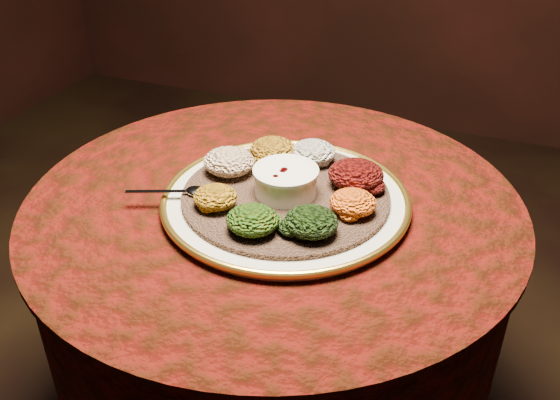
% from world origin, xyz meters
% --- Properties ---
extents(table, '(0.96, 0.96, 0.73)m').
position_xyz_m(table, '(0.00, 0.00, 0.55)').
color(table, black).
rests_on(table, ground).
extents(platter, '(0.52, 0.52, 0.02)m').
position_xyz_m(platter, '(0.03, -0.02, 0.75)').
color(platter, beige).
rests_on(platter, table).
extents(injera, '(0.52, 0.52, 0.01)m').
position_xyz_m(injera, '(0.03, -0.02, 0.76)').
color(injera, brown).
rests_on(injera, platter).
extents(stew_bowl, '(0.12, 0.12, 0.05)m').
position_xyz_m(stew_bowl, '(0.03, -0.02, 0.79)').
color(stew_bowl, white).
rests_on(stew_bowl, injera).
extents(spoon, '(0.15, 0.07, 0.01)m').
position_xyz_m(spoon, '(-0.13, -0.08, 0.77)').
color(spoon, silver).
rests_on(spoon, injera).
extents(portion_ayib, '(0.09, 0.09, 0.04)m').
position_xyz_m(portion_ayib, '(0.04, 0.12, 0.78)').
color(portion_ayib, beige).
rests_on(portion_ayib, injera).
extents(portion_kitfo, '(0.11, 0.10, 0.05)m').
position_xyz_m(portion_kitfo, '(0.15, 0.06, 0.79)').
color(portion_kitfo, black).
rests_on(portion_kitfo, injera).
extents(portion_tikil, '(0.08, 0.08, 0.04)m').
position_xyz_m(portion_tikil, '(0.17, -0.03, 0.78)').
color(portion_tikil, '#AF6F0E').
rests_on(portion_tikil, injera).
extents(portion_gomen, '(0.09, 0.09, 0.04)m').
position_xyz_m(portion_gomen, '(0.12, -0.12, 0.78)').
color(portion_gomen, black).
rests_on(portion_gomen, injera).
extents(portion_mixveg, '(0.09, 0.09, 0.04)m').
position_xyz_m(portion_mixveg, '(0.02, -0.15, 0.78)').
color(portion_mixveg, '#913309').
rests_on(portion_mixveg, injera).
extents(portion_kik, '(0.08, 0.08, 0.04)m').
position_xyz_m(portion_kik, '(-0.07, -0.11, 0.78)').
color(portion_kik, '#AD6A0F').
rests_on(portion_kik, injera).
extents(portion_timatim, '(0.10, 0.10, 0.05)m').
position_xyz_m(portion_timatim, '(-0.10, 0.02, 0.79)').
color(portion_timatim, maroon).
rests_on(portion_timatim, injera).
extents(portion_shiro, '(0.09, 0.09, 0.04)m').
position_xyz_m(portion_shiro, '(-0.04, 0.10, 0.78)').
color(portion_shiro, '#A06F13').
rests_on(portion_shiro, injera).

